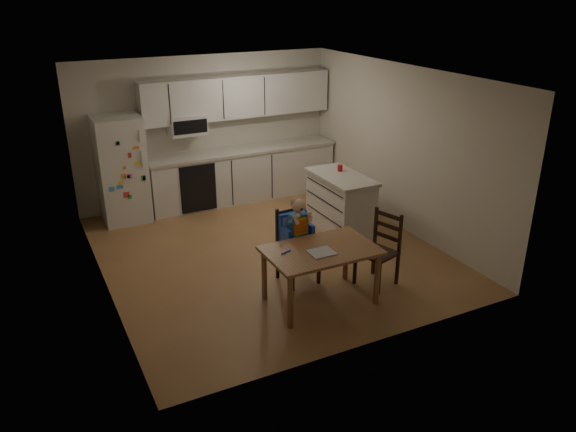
% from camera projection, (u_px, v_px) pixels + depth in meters
% --- Properties ---
extents(room, '(4.52, 5.01, 2.51)m').
position_uv_depth(room, '(253.00, 160.00, 7.97)').
color(room, '#98643E').
rests_on(room, ground).
extents(refrigerator, '(0.72, 0.70, 1.70)m').
position_uv_depth(refrigerator, '(121.00, 170.00, 8.86)').
color(refrigerator, silver).
rests_on(refrigerator, ground).
extents(kitchen_run, '(3.37, 0.62, 2.15)m').
position_uv_depth(kitchen_run, '(240.00, 151.00, 9.78)').
color(kitchen_run, silver).
rests_on(kitchen_run, ground).
extents(kitchen_island, '(0.63, 1.21, 0.89)m').
position_uv_depth(kitchen_island, '(340.00, 203.00, 8.63)').
color(kitchen_island, silver).
rests_on(kitchen_island, ground).
extents(red_cup, '(0.08, 0.08, 0.10)m').
position_uv_depth(red_cup, '(340.00, 168.00, 8.64)').
color(red_cup, red).
rests_on(red_cup, kitchen_island).
extents(dining_table, '(1.30, 0.84, 0.70)m').
position_uv_depth(dining_table, '(321.00, 256.00, 6.58)').
color(dining_table, brown).
rests_on(dining_table, ground).
extents(napkin, '(0.29, 0.25, 0.01)m').
position_uv_depth(napkin, '(321.00, 252.00, 6.45)').
color(napkin, '#B2B2B7').
rests_on(napkin, dining_table).
extents(toddler_spoon, '(0.12, 0.06, 0.02)m').
position_uv_depth(toddler_spoon, '(285.00, 252.00, 6.45)').
color(toddler_spoon, blue).
rests_on(toddler_spoon, dining_table).
extents(chair_booster, '(0.45, 0.45, 1.14)m').
position_uv_depth(chair_booster, '(296.00, 231.00, 7.06)').
color(chair_booster, black).
rests_on(chair_booster, ground).
extents(chair_side, '(0.52, 0.52, 0.95)m').
position_uv_depth(chair_side, '(382.00, 244.00, 7.07)').
color(chair_side, black).
rests_on(chair_side, ground).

